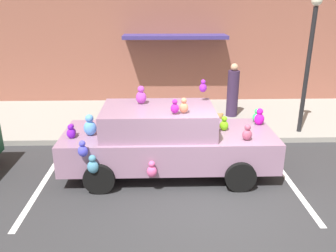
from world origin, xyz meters
TOP-DOWN VIEW (x-y plane):
  - ground_plane at (0.00, 0.00)m, footprint 60.00×60.00m
  - sidewalk at (0.00, 5.00)m, footprint 24.00×4.00m
  - storefront_building at (-0.01, 7.14)m, footprint 24.00×1.25m
  - parking_stripe_front at (1.73, 1.00)m, footprint 0.12×3.60m
  - parking_stripe_rear at (-3.60, 1.00)m, footprint 0.12×3.60m
  - plush_covered_car at (-0.94, 1.38)m, footprint 4.63×2.01m
  - teddy_bear_on_sidewalk at (0.64, 3.55)m, footprint 0.29×0.24m
  - street_lamp_post at (2.96, 3.50)m, footprint 0.28×0.28m
  - pedestrian_near_shopfront at (1.30, 5.01)m, footprint 0.37×0.37m

SIDE VIEW (x-z plane):
  - ground_plane at x=0.00m, z-range 0.00..0.00m
  - parking_stripe_front at x=1.73m, z-range 0.00..0.01m
  - parking_stripe_rear at x=-3.60m, z-range 0.00..0.01m
  - sidewalk at x=0.00m, z-range 0.00..0.15m
  - teddy_bear_on_sidewalk at x=0.64m, z-range 0.13..0.69m
  - plush_covered_car at x=-0.94m, z-range -0.22..1.83m
  - pedestrian_near_shopfront at x=1.30m, z-range 0.08..1.80m
  - street_lamp_post at x=2.96m, z-range 0.58..4.29m
  - storefront_building at x=-0.01m, z-range -0.01..6.39m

